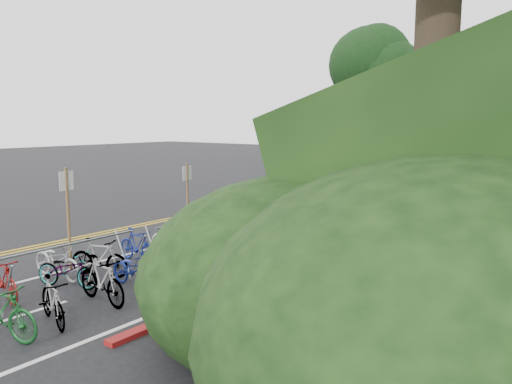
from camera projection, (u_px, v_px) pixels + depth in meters
ground at (43, 264)px, 13.73m from camera, size 120.00×120.00×0.00m
road_markings at (274, 213)px, 21.26m from camera, size 7.47×80.00×0.01m
red_curb at (407, 220)px, 19.68m from camera, size 0.25×28.00×0.10m
bike_rack_front at (72, 258)px, 11.00m from camera, size 1.18×3.38×1.25m
bike_racks_rest at (356, 191)px, 21.99m from camera, size 1.14×23.00×1.17m
signpost_near at (68, 212)px, 13.06m from camera, size 0.08×0.40×2.72m
signposts_rest at (321, 173)px, 24.14m from camera, size 0.08×18.40×2.50m
bike_front at (57, 260)px, 12.44m from camera, size 0.71×1.85×0.96m
bike_valet at (172, 249)px, 13.52m from camera, size 3.21×12.78×1.08m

